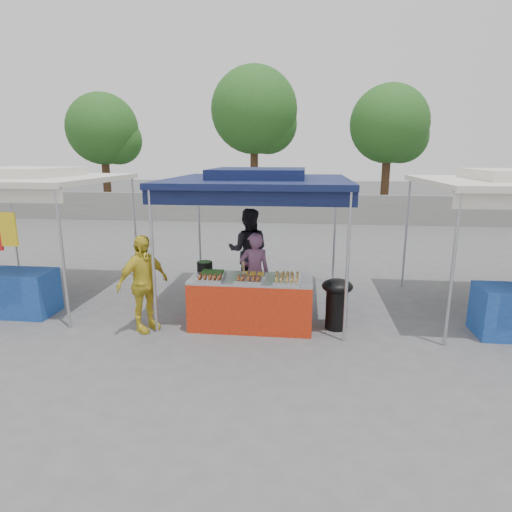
# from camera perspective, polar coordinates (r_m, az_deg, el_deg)

# --- Properties ---
(ground_plane) EXTENTS (80.00, 80.00, 0.00)m
(ground_plane) POSITION_cam_1_polar(r_m,az_deg,el_deg) (7.38, -0.54, -9.04)
(ground_plane) COLOR #555557
(back_wall) EXTENTS (40.00, 0.25, 1.20)m
(back_wall) POSITION_cam_1_polar(r_m,az_deg,el_deg) (17.92, 3.83, 6.32)
(back_wall) COLOR gray
(back_wall) RESTS_ON ground_plane
(main_canopy) EXTENTS (3.20, 3.20, 2.57)m
(main_canopy) POSITION_cam_1_polar(r_m,az_deg,el_deg) (7.79, 0.32, 10.12)
(main_canopy) COLOR #B2B2B9
(main_canopy) RESTS_ON ground_plane
(neighbor_stall_left) EXTENTS (3.20, 3.20, 2.57)m
(neighbor_stall_left) POSITION_cam_1_polar(r_m,az_deg,el_deg) (9.16, -29.29, 4.06)
(neighbor_stall_left) COLOR #B2B2B9
(neighbor_stall_left) RESTS_ON ground_plane
(tree_0) EXTENTS (3.32, 3.23, 5.55)m
(tree_0) POSITION_cam_1_polar(r_m,az_deg,el_deg) (21.60, -19.33, 15.32)
(tree_0) COLOR #3D2817
(tree_0) RESTS_ON ground_plane
(tree_1) EXTENTS (3.88, 3.88, 6.68)m
(tree_1) POSITION_cam_1_polar(r_m,az_deg,el_deg) (20.35, 0.20, 18.40)
(tree_1) COLOR #3D2817
(tree_1) RESTS_ON ground_plane
(tree_2) EXTENTS (3.42, 3.35, 5.75)m
(tree_2) POSITION_cam_1_polar(r_m,az_deg,el_deg) (20.12, 17.70, 16.02)
(tree_2) COLOR #3D2817
(tree_2) RESTS_ON ground_plane
(vendor_table) EXTENTS (2.00, 0.80, 0.85)m
(vendor_table) POSITION_cam_1_polar(r_m,az_deg,el_deg) (7.14, -0.65, -6.19)
(vendor_table) COLOR #B82910
(vendor_table) RESTS_ON ground_plane
(food_tray_fl) EXTENTS (0.42, 0.30, 0.07)m
(food_tray_fl) POSITION_cam_1_polar(r_m,az_deg,el_deg) (6.87, -6.15, -3.02)
(food_tray_fl) COLOR silver
(food_tray_fl) RESTS_ON vendor_table
(food_tray_fm) EXTENTS (0.42, 0.30, 0.07)m
(food_tray_fm) POSITION_cam_1_polar(r_m,az_deg,el_deg) (6.77, -1.05, -3.21)
(food_tray_fm) COLOR silver
(food_tray_fm) RESTS_ON vendor_table
(food_tray_fr) EXTENTS (0.42, 0.30, 0.07)m
(food_tray_fr) POSITION_cam_1_polar(r_m,az_deg,el_deg) (6.72, 4.08, -3.36)
(food_tray_fr) COLOR silver
(food_tray_fr) RESTS_ON vendor_table
(food_tray_bl) EXTENTS (0.42, 0.30, 0.07)m
(food_tray_bl) POSITION_cam_1_polar(r_m,az_deg,el_deg) (7.17, -5.83, -2.32)
(food_tray_bl) COLOR silver
(food_tray_bl) RESTS_ON vendor_table
(food_tray_bm) EXTENTS (0.42, 0.30, 0.07)m
(food_tray_bm) POSITION_cam_1_polar(r_m,az_deg,el_deg) (7.06, -0.43, -2.50)
(food_tray_bm) COLOR silver
(food_tray_bm) RESTS_ON vendor_table
(food_tray_br) EXTENTS (0.42, 0.30, 0.07)m
(food_tray_br) POSITION_cam_1_polar(r_m,az_deg,el_deg) (7.00, 4.23, -2.66)
(food_tray_br) COLOR silver
(food_tray_br) RESTS_ON vendor_table
(cooking_pot) EXTENTS (0.27, 0.27, 0.16)m
(cooking_pot) POSITION_cam_1_polar(r_m,az_deg,el_deg) (7.47, -6.85, -1.36)
(cooking_pot) COLOR black
(cooking_pot) RESTS_ON vendor_table
(skewer_cup) EXTENTS (0.09, 0.09, 0.11)m
(skewer_cup) POSITION_cam_1_polar(r_m,az_deg,el_deg) (6.89, -1.66, -2.73)
(skewer_cup) COLOR #B2B2B9
(skewer_cup) RESTS_ON vendor_table
(wok_burner) EXTENTS (0.51, 0.51, 0.85)m
(wok_burner) POSITION_cam_1_polar(r_m,az_deg,el_deg) (7.16, 10.72, -5.71)
(wok_burner) COLOR black
(wok_burner) RESTS_ON ground_plane
(crate_left) EXTENTS (0.50, 0.35, 0.30)m
(crate_left) POSITION_cam_1_polar(r_m,az_deg,el_deg) (7.96, -3.42, -6.18)
(crate_left) COLOR #132E9A
(crate_left) RESTS_ON ground_plane
(crate_right) EXTENTS (0.55, 0.39, 0.33)m
(crate_right) POSITION_cam_1_polar(r_m,az_deg,el_deg) (7.90, 3.19, -6.24)
(crate_right) COLOR #132E9A
(crate_right) RESTS_ON ground_plane
(crate_stacked) EXTENTS (0.52, 0.36, 0.31)m
(crate_stacked) POSITION_cam_1_polar(r_m,az_deg,el_deg) (7.80, 3.22, -4.02)
(crate_stacked) COLOR #132E9A
(crate_stacked) RESTS_ON crate_right
(vendor_woman) EXTENTS (0.60, 0.46, 1.48)m
(vendor_woman) POSITION_cam_1_polar(r_m,az_deg,el_deg) (7.68, -0.19, -2.29)
(vendor_woman) COLOR #825376
(vendor_woman) RESTS_ON ground_plane
(helper_man) EXTENTS (0.87, 0.68, 1.75)m
(helper_man) POSITION_cam_1_polar(r_m,az_deg,el_deg) (8.84, -1.02, 0.73)
(helper_man) COLOR black
(helper_man) RESTS_ON ground_plane
(customer_person) EXTENTS (0.85, 0.98, 1.59)m
(customer_person) POSITION_cam_1_polar(r_m,az_deg,el_deg) (7.12, -14.83, -3.58)
(customer_person) COLOR gold
(customer_person) RESTS_ON ground_plane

